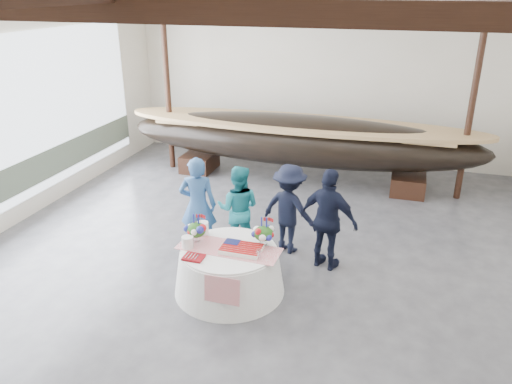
% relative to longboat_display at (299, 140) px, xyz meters
% --- Properties ---
extents(floor, '(10.00, 12.00, 0.01)m').
position_rel_longboat_display_xyz_m(floor, '(0.15, -4.16, -1.03)').
color(floor, '#3D3D42').
rests_on(floor, ground).
extents(wall_back, '(10.00, 0.02, 4.50)m').
position_rel_longboat_display_xyz_m(wall_back, '(0.15, 1.84, 1.22)').
color(wall_back, silver).
rests_on(wall_back, ground).
extents(pavilion_structure, '(9.80, 11.76, 4.50)m').
position_rel_longboat_display_xyz_m(pavilion_structure, '(0.15, -3.43, 2.97)').
color(pavilion_structure, black).
rests_on(pavilion_structure, ground).
extents(open_bay, '(0.03, 7.00, 3.20)m').
position_rel_longboat_display_xyz_m(open_bay, '(-4.80, -3.16, 0.80)').
color(open_bay, silver).
rests_on(open_bay, ground).
extents(longboat_display, '(8.60, 1.72, 1.61)m').
position_rel_longboat_display_xyz_m(longboat_display, '(0.00, 0.00, 0.00)').
color(longboat_display, black).
rests_on(longboat_display, ground).
extents(banquet_table, '(1.71, 1.71, 0.74)m').
position_rel_longboat_display_xyz_m(banquet_table, '(0.03, -4.94, -0.66)').
color(banquet_table, white).
rests_on(banquet_table, ground).
extents(tabletop_items, '(1.60, 0.95, 0.40)m').
position_rel_longboat_display_xyz_m(tabletop_items, '(-0.04, -4.84, -0.15)').
color(tabletop_items, red).
rests_on(tabletop_items, banquet_table).
extents(guest_woman_blue, '(0.73, 0.57, 1.76)m').
position_rel_longboat_display_xyz_m(guest_woman_blue, '(-0.92, -3.90, -0.15)').
color(guest_woman_blue, navy).
rests_on(guest_woman_blue, ground).
extents(guest_woman_teal, '(0.84, 0.70, 1.58)m').
position_rel_longboat_display_xyz_m(guest_woman_teal, '(-0.26, -3.65, -0.24)').
color(guest_woman_teal, teal).
rests_on(guest_woman_teal, ground).
extents(guest_man_left, '(1.18, 0.90, 1.62)m').
position_rel_longboat_display_xyz_m(guest_man_left, '(0.60, -3.43, -0.22)').
color(guest_man_left, black).
rests_on(guest_man_left, ground).
extents(guest_man_right, '(1.11, 0.73, 1.75)m').
position_rel_longboat_display_xyz_m(guest_man_right, '(1.35, -3.80, -0.16)').
color(guest_man_right, black).
rests_on(guest_man_right, ground).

